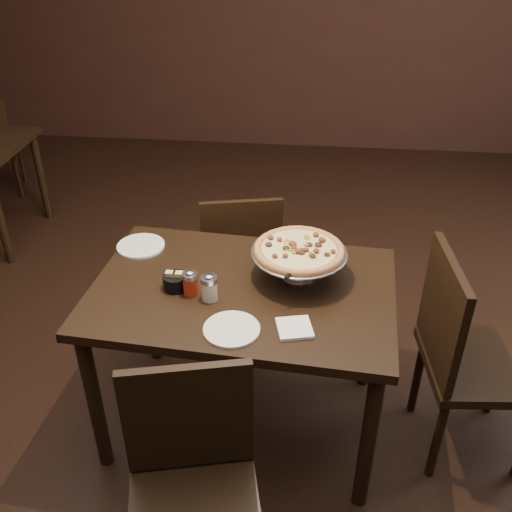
# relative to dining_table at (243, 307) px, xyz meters

# --- Properties ---
(room) EXTENTS (6.04, 7.04, 2.84)m
(room) POSITION_rel_dining_table_xyz_m (0.01, 0.06, 0.74)
(room) COLOR black
(room) RESTS_ON ground
(dining_table) EXTENTS (1.28, 0.90, 0.76)m
(dining_table) POSITION_rel_dining_table_xyz_m (0.00, 0.00, 0.00)
(dining_table) COLOR black
(dining_table) RESTS_ON ground
(pizza_stand) EXTENTS (0.40, 0.40, 0.16)m
(pizza_stand) POSITION_rel_dining_table_xyz_m (0.22, 0.09, 0.23)
(pizza_stand) COLOR silver
(pizza_stand) RESTS_ON dining_table
(parmesan_shaker) EXTENTS (0.07, 0.07, 0.12)m
(parmesan_shaker) POSITION_rel_dining_table_xyz_m (-0.12, -0.09, 0.16)
(parmesan_shaker) COLOR beige
(parmesan_shaker) RESTS_ON dining_table
(pepper_flake_shaker) EXTENTS (0.06, 0.06, 0.11)m
(pepper_flake_shaker) POSITION_rel_dining_table_xyz_m (-0.20, -0.07, 0.15)
(pepper_flake_shaker) COLOR maroon
(pepper_flake_shaker) RESTS_ON dining_table
(packet_caddy) EXTENTS (0.10, 0.10, 0.08)m
(packet_caddy) POSITION_rel_dining_table_xyz_m (-0.27, -0.03, 0.13)
(packet_caddy) COLOR black
(packet_caddy) RESTS_ON dining_table
(napkin_stack) EXTENTS (0.15, 0.15, 0.01)m
(napkin_stack) POSITION_rel_dining_table_xyz_m (0.22, -0.24, 0.11)
(napkin_stack) COLOR white
(napkin_stack) RESTS_ON dining_table
(plate_left) EXTENTS (0.21, 0.21, 0.01)m
(plate_left) POSITION_rel_dining_table_xyz_m (-0.50, 0.26, 0.11)
(plate_left) COLOR white
(plate_left) RESTS_ON dining_table
(plate_near) EXTENTS (0.21, 0.21, 0.01)m
(plate_near) POSITION_rel_dining_table_xyz_m (-0.01, -0.27, 0.11)
(plate_near) COLOR white
(plate_near) RESTS_ON dining_table
(serving_spatula) EXTENTS (0.13, 0.13, 0.02)m
(serving_spatula) POSITION_rel_dining_table_xyz_m (0.20, -0.06, 0.23)
(serving_spatula) COLOR silver
(serving_spatula) RESTS_ON pizza_stand
(chair_far) EXTENTS (0.49, 0.49, 0.87)m
(chair_far) POSITION_rel_dining_table_xyz_m (-0.10, 0.67, -0.19)
(chair_far) COLOR black
(chair_far) RESTS_ON ground
(chair_near) EXTENTS (0.51, 0.51, 0.90)m
(chair_near) POSITION_rel_dining_table_xyz_m (-0.07, -0.74, -0.17)
(chair_near) COLOR black
(chair_near) RESTS_ON ground
(chair_side) EXTENTS (0.49, 0.49, 0.97)m
(chair_side) POSITION_rel_dining_table_xyz_m (0.92, -0.03, -0.13)
(chair_side) COLOR black
(chair_side) RESTS_ON ground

